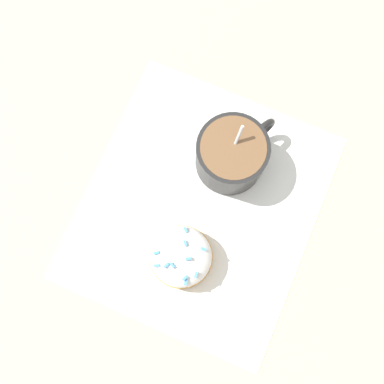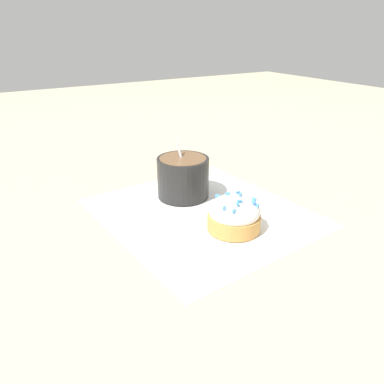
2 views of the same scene
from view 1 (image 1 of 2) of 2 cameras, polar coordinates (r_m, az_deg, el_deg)
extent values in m
plane|color=#C6B793|center=(0.61, 1.07, -1.93)|extent=(3.00, 3.00, 0.00)
cube|color=white|center=(0.61, 1.08, -1.91)|extent=(0.36, 0.33, 0.00)
cylinder|color=black|center=(0.59, 4.98, 4.65)|extent=(0.09, 0.09, 0.07)
cylinder|color=brown|center=(0.56, 5.24, 5.48)|extent=(0.08, 0.08, 0.01)
torus|color=black|center=(0.60, 8.82, 7.69)|extent=(0.04, 0.03, 0.04)
ellipsoid|color=silver|center=(0.62, 5.82, 6.16)|extent=(0.02, 0.02, 0.01)
cylinder|color=silver|center=(0.57, 5.01, 4.89)|extent=(0.05, 0.01, 0.09)
cylinder|color=#D19347|center=(0.59, -1.36, -8.27)|extent=(0.08, 0.08, 0.02)
ellipsoid|color=white|center=(0.57, -1.41, -8.17)|extent=(0.08, 0.08, 0.04)
cube|color=#4C99EA|center=(0.55, -0.79, -11.40)|extent=(0.01, 0.00, 0.00)
cube|color=#4C99EA|center=(0.55, -0.86, -6.52)|extent=(0.01, 0.01, 0.00)
cube|color=#4C99EA|center=(0.55, -4.48, -9.28)|extent=(0.01, 0.01, 0.00)
cube|color=#4C99EA|center=(0.55, 0.53, -10.47)|extent=(0.01, 0.00, 0.00)
cube|color=#4C99EA|center=(0.56, -0.77, -4.85)|extent=(0.01, 0.01, 0.00)
cube|color=#4C99EA|center=(0.55, -2.50, -9.27)|extent=(0.01, 0.01, 0.00)
cube|color=#4C99EA|center=(0.55, -0.90, -10.87)|extent=(0.01, 0.01, 0.00)
cube|color=#4C99EA|center=(0.55, 1.48, -7.26)|extent=(0.00, 0.01, 0.00)
cube|color=#4C99EA|center=(0.55, -0.44, -8.47)|extent=(0.01, 0.01, 0.00)
cube|color=#4C99EA|center=(0.55, -3.30, -9.27)|extent=(0.01, 0.01, 0.00)
cube|color=#4C99EA|center=(0.55, -4.52, -7.71)|extent=(0.01, 0.01, 0.00)
camera|label=2|loc=(0.59, -59.98, -22.34)|focal=35.00mm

